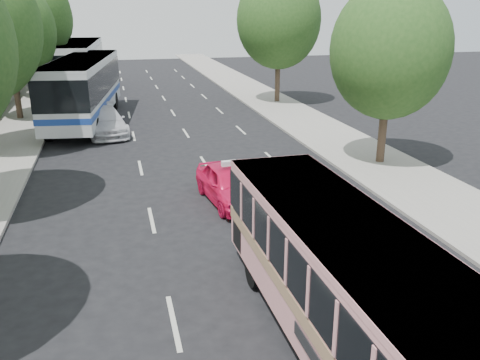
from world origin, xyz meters
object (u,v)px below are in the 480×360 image
object	(u,v)px
pink_bus	(338,268)
white_pickup	(105,121)
tour_coach_front	(84,85)
pink_taxi	(229,184)
tour_coach_rear	(78,63)

from	to	relation	value
pink_bus	white_pickup	distance (m)	20.98
white_pickup	tour_coach_front	bearing A→B (deg)	100.20
pink_taxi	white_pickup	xyz separation A→B (m)	(-4.37, 11.86, 0.04)
white_pickup	tour_coach_front	distance (m)	3.96
pink_taxi	pink_bus	bearing A→B (deg)	-94.66
pink_taxi	white_pickup	world-z (taller)	white_pickup
white_pickup	tour_coach_front	xyz separation A→B (m)	(-1.13, 3.44, 1.59)
pink_bus	pink_taxi	bearing A→B (deg)	91.15
pink_bus	tour_coach_rear	bearing A→B (deg)	99.72
pink_taxi	tour_coach_front	distance (m)	16.35
tour_coach_front	tour_coach_rear	xyz separation A→B (m)	(-0.85, 11.73, 0.14)
pink_bus	tour_coach_front	world-z (taller)	tour_coach_front
white_pickup	pink_taxi	bearing A→B (deg)	-77.74
pink_bus	white_pickup	size ratio (longest dim) A/B	1.79
tour_coach_rear	white_pickup	bearing A→B (deg)	-79.14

